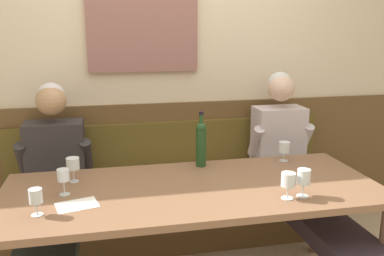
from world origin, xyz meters
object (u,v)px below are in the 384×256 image
Objects in this scene: person_left_seat at (51,195)px; wine_glass_right_end at (288,180)px; person_center_left_seat at (297,173)px; wine_glass_left_end at (73,165)px; dining_table at (193,199)px; wine_glass_center_front at (63,176)px; wine_bottle_amber_mid at (201,143)px; wine_glass_near_bucket at (304,178)px; wine_glass_by_bottle at (284,148)px; wall_bench at (173,209)px; wine_glass_mid_left at (36,198)px.

wine_glass_right_end is (1.31, -0.64, 0.23)m from person_left_seat.
wine_glass_left_end is (-1.53, -0.15, 0.22)m from person_center_left_seat.
dining_table is 0.93m from person_center_left_seat.
wine_glass_center_front is at bearing -70.40° from person_left_seat.
wine_glass_center_front is at bearing -159.52° from wine_bottle_amber_mid.
wine_glass_near_bucket is at bearing -12.99° from wine_glass_center_front.
wine_glass_center_front reaches higher than wine_glass_right_end.
wine_glass_by_bottle is at bearing 67.57° from wine_glass_right_end.
wall_bench is 1.04m from wine_glass_left_end.
wine_glass_right_end is at bearing -26.01° from person_left_seat.
person_left_seat is 1.57m from wine_glass_by_bottle.
wine_glass_near_bucket is 1.15× the size of wine_glass_by_bottle.
wall_bench is 15.93× the size of wine_glass_near_bucket.
person_center_left_seat reaches higher than dining_table.
wine_glass_left_end is (0.15, 0.44, 0.01)m from wine_glass_mid_left.
person_center_left_seat is 1.55m from wine_glass_left_end.
wine_glass_by_bottle is (1.55, 0.55, -0.00)m from wine_glass_mid_left.
wine_glass_right_end is at bearing -2.86° from wine_glass_mid_left.
person_center_left_seat reaches higher than person_left_seat.
wine_glass_near_bucket is (0.56, -0.26, 0.18)m from dining_table.
wine_glass_left_end is at bearing 79.08° from wine_glass_center_front.
wine_glass_by_bottle is (0.72, 0.34, 0.17)m from dining_table.
wine_glass_near_bucket is (0.43, -0.61, -0.06)m from wine_bottle_amber_mid.
wine_glass_left_end is at bearing 156.43° from wine_glass_right_end.
wine_glass_center_front is at bearing 165.57° from wine_glass_right_end.
dining_table is 0.64m from wine_glass_near_bucket.
wine_glass_mid_left is at bearing -114.51° from wine_glass_center_front.
wall_bench is 1.14× the size of dining_table.
wine_bottle_amber_mid is 1.12m from wine_glass_mid_left.
wine_glass_left_end is (0.04, 0.20, -0.00)m from wine_glass_center_front.
dining_table is 0.81m from wine_glass_by_bottle.
person_center_left_seat is (0.85, 0.38, -0.03)m from dining_table.
dining_table is at bearing 149.62° from wine_glass_right_end.
wine_glass_by_bottle is (0.59, -0.01, -0.07)m from wine_bottle_amber_mid.
person_center_left_seat reaches higher than wall_bench.
wine_glass_by_bottle is at bearing 11.96° from wine_glass_center_front.
wine_glass_mid_left is (-1.68, -0.58, 0.20)m from person_center_left_seat.
wall_bench is 0.76m from wine_bottle_amber_mid.
wine_glass_center_front is at bearing -167.67° from person_center_left_seat.
dining_table is at bearing -110.23° from wine_bottle_amber_mid.
person_left_seat reaches higher than wine_glass_mid_left.
person_center_left_seat is (1.69, 0.01, 0.02)m from person_left_seat.
wine_glass_right_end is 0.98× the size of wine_glass_left_end.
wine_glass_left_end is at bearing 158.43° from wine_glass_near_bucket.
person_center_left_seat is (0.85, -0.37, 0.37)m from wall_bench.
person_left_seat is at bearing 156.57° from dining_table.
person_left_seat is 0.61m from wine_glass_mid_left.
wine_glass_mid_left is (-0.83, -0.95, 0.57)m from wall_bench.
wine_glass_left_end is (-1.15, 0.50, 0.00)m from wine_glass_right_end.
wine_glass_right_end is at bearing -120.42° from person_center_left_seat.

